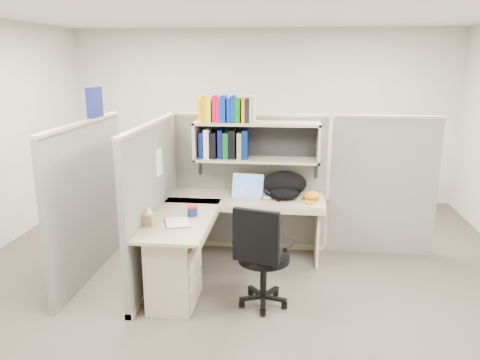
# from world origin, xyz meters

# --- Properties ---
(ground) EXTENTS (6.00, 6.00, 0.00)m
(ground) POSITION_xyz_m (0.00, 0.00, 0.00)
(ground) COLOR #36312A
(ground) RESTS_ON ground
(room_shell) EXTENTS (6.00, 6.00, 6.00)m
(room_shell) POSITION_xyz_m (0.00, 0.00, 1.62)
(room_shell) COLOR #B7B0A5
(room_shell) RESTS_ON ground
(cubicle) EXTENTS (3.79, 1.84, 1.95)m
(cubicle) POSITION_xyz_m (-0.37, 0.45, 0.91)
(cubicle) COLOR #5D5D58
(cubicle) RESTS_ON ground
(desk) EXTENTS (1.74, 1.75, 0.73)m
(desk) POSITION_xyz_m (-0.41, -0.29, 0.44)
(desk) COLOR tan
(desk) RESTS_ON ground
(laptop) EXTENTS (0.39, 0.39, 0.26)m
(laptop) POSITION_xyz_m (-0.01, 0.54, 0.86)
(laptop) COLOR silver
(laptop) RESTS_ON desk
(backpack) EXTENTS (0.57, 0.49, 0.29)m
(backpack) POSITION_xyz_m (0.42, 0.60, 0.88)
(backpack) COLOR black
(backpack) RESTS_ON desk
(orange_cap) EXTENTS (0.23, 0.25, 0.10)m
(orange_cap) POSITION_xyz_m (0.72, 0.55, 0.78)
(orange_cap) COLOR orange
(orange_cap) RESTS_ON desk
(snack_canister) EXTENTS (0.10, 0.10, 0.10)m
(snack_canister) POSITION_xyz_m (-0.47, -0.13, 0.78)
(snack_canister) COLOR navy
(snack_canister) RESTS_ON desk
(tissue_box) EXTENTS (0.14, 0.14, 0.18)m
(tissue_box) POSITION_xyz_m (-0.81, -0.45, 0.82)
(tissue_box) COLOR #A0785B
(tissue_box) RESTS_ON desk
(mouse) EXTENTS (0.11, 0.09, 0.04)m
(mouse) POSITION_xyz_m (0.23, 0.49, 0.75)
(mouse) COLOR #90A1CD
(mouse) RESTS_ON desk
(paper_cup) EXTENTS (0.09, 0.09, 0.11)m
(paper_cup) POSITION_xyz_m (-0.06, 0.67, 0.78)
(paper_cup) COLOR white
(paper_cup) RESTS_ON desk
(book_stack) EXTENTS (0.20, 0.26, 0.12)m
(book_stack) POSITION_xyz_m (0.20, 0.78, 0.79)
(book_stack) COLOR gray
(book_stack) RESTS_ON desk
(loose_paper) EXTENTS (0.29, 0.34, 0.00)m
(loose_paper) POSITION_xyz_m (-0.57, -0.34, 0.73)
(loose_paper) COLOR white
(loose_paper) RESTS_ON desk
(task_chair) EXTENTS (0.57, 0.52, 1.00)m
(task_chair) POSITION_xyz_m (0.25, -0.54, 0.35)
(task_chair) COLOR black
(task_chair) RESTS_ON ground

